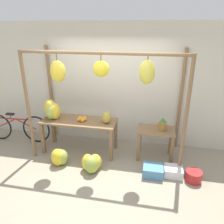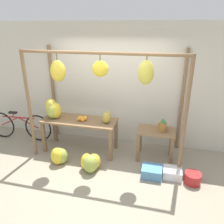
% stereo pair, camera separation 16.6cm
% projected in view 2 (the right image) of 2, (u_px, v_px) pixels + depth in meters
% --- Properties ---
extents(ground_plane, '(20.00, 20.00, 0.00)m').
position_uv_depth(ground_plane, '(97.00, 174.00, 4.26)').
color(ground_plane, gray).
extents(shop_wall_back, '(8.00, 0.08, 2.80)m').
position_uv_depth(shop_wall_back, '(114.00, 85.00, 5.09)').
color(shop_wall_back, beige).
rests_on(shop_wall_back, ground_plane).
extents(stall_awning, '(3.16, 1.20, 2.28)m').
position_uv_depth(stall_awning, '(102.00, 82.00, 4.12)').
color(stall_awning, brown).
rests_on(stall_awning, ground_plane).
extents(display_table_main, '(1.64, 0.63, 0.76)m').
position_uv_depth(display_table_main, '(80.00, 124.00, 4.86)').
color(display_table_main, brown).
rests_on(display_table_main, ground_plane).
extents(display_table_side, '(0.78, 0.51, 0.67)m').
position_uv_depth(display_table_side, '(156.00, 137.00, 4.61)').
color(display_table_side, brown).
rests_on(display_table_side, ground_plane).
extents(banana_pile_on_table, '(0.48, 0.47, 0.43)m').
position_uv_depth(banana_pile_on_table, '(53.00, 110.00, 4.86)').
color(banana_pile_on_table, gold).
rests_on(banana_pile_on_table, display_table_main).
extents(orange_pile, '(0.20, 0.20, 0.10)m').
position_uv_depth(orange_pile, '(82.00, 119.00, 4.77)').
color(orange_pile, orange).
rests_on(orange_pile, display_table_main).
extents(pineapple_cluster, '(0.17, 0.26, 0.30)m').
position_uv_depth(pineapple_cluster, '(162.00, 125.00, 4.49)').
color(pineapple_cluster, '#A3702D').
rests_on(pineapple_cluster, display_table_side).
extents(banana_pile_ground_left, '(0.43, 0.41, 0.37)m').
position_uv_depth(banana_pile_ground_left, '(59.00, 156.00, 4.55)').
color(banana_pile_ground_left, '#9EB247').
rests_on(banana_pile_ground_left, ground_plane).
extents(banana_pile_ground_right, '(0.43, 0.50, 0.37)m').
position_uv_depth(banana_pile_ground_right, '(91.00, 163.00, 4.32)').
color(banana_pile_ground_right, yellow).
rests_on(banana_pile_ground_right, ground_plane).
extents(fruit_crate_white, '(0.38, 0.34, 0.19)m').
position_uv_depth(fruit_crate_white, '(152.00, 172.00, 4.17)').
color(fruit_crate_white, '#4C84B2').
rests_on(fruit_crate_white, ground_plane).
extents(blue_bucket, '(0.30, 0.30, 0.20)m').
position_uv_depth(blue_bucket, '(193.00, 178.00, 3.98)').
color(blue_bucket, '#AD2323').
rests_on(blue_bucket, ground_plane).
extents(parked_bicycle, '(1.69, 0.12, 0.73)m').
position_uv_depth(parked_bicycle, '(20.00, 126.00, 5.46)').
color(parked_bicycle, black).
rests_on(parked_bicycle, ground_plane).
extents(papaya_pile, '(0.25, 0.26, 0.27)m').
position_uv_depth(papaya_pile, '(106.00, 118.00, 4.62)').
color(papaya_pile, '#93A33D').
rests_on(papaya_pile, display_table_main).
extents(fruit_crate_purple, '(0.35, 0.30, 0.17)m').
position_uv_depth(fruit_crate_purple, '(172.00, 173.00, 4.15)').
color(fruit_crate_purple, silver).
rests_on(fruit_crate_purple, ground_plane).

